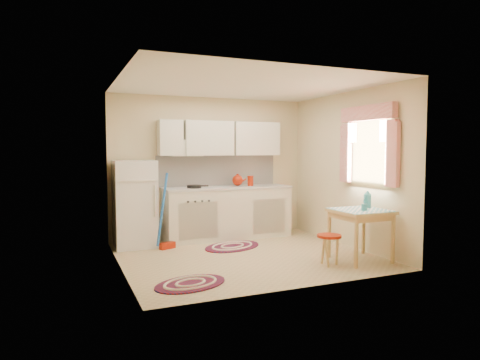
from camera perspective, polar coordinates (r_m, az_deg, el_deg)
name	(u,v)px	position (r m, az deg, el deg)	size (l,w,h in m)	color
room_shell	(249,148)	(6.52, 1.26, 4.29)	(3.64, 3.60, 2.52)	tan
fridge	(135,204)	(7.10, -13.86, -3.10)	(0.65, 0.60, 1.40)	silver
broom	(167,211)	(6.85, -9.70, -4.13)	(0.28, 0.12, 1.20)	#1C56AF
base_cabinets	(228,214)	(7.60, -1.66, -4.49)	(2.25, 0.60, 0.88)	beige
countertop	(228,188)	(7.55, -1.67, -1.04)	(2.27, 0.62, 0.04)	#AFACA6
frying_pan	(194,187)	(7.29, -6.14, -0.88)	(0.24, 0.24, 0.05)	black
red_kettle	(238,180)	(7.61, -0.32, -0.04)	(0.21, 0.19, 0.21)	#991A05
red_canister	(250,181)	(7.71, 1.40, -0.18)	(0.11, 0.11, 0.16)	#991A05
table	(360,235)	(6.32, 15.72, -7.11)	(0.72, 0.72, 0.72)	tan
stool	(329,250)	(5.99, 11.78, -9.13)	(0.33, 0.33, 0.42)	#991A05
coffee_pot	(367,199)	(6.48, 16.63, -2.46)	(0.13, 0.11, 0.27)	teal
mug	(364,207)	(6.17, 16.25, -3.54)	(0.08, 0.08, 0.10)	teal
rug_center	(232,246)	(6.99, -1.02, -8.85)	(1.02, 0.68, 0.02)	maroon
rug_left	(190,284)	(5.16, -6.62, -13.57)	(0.90, 0.60, 0.02)	maroon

